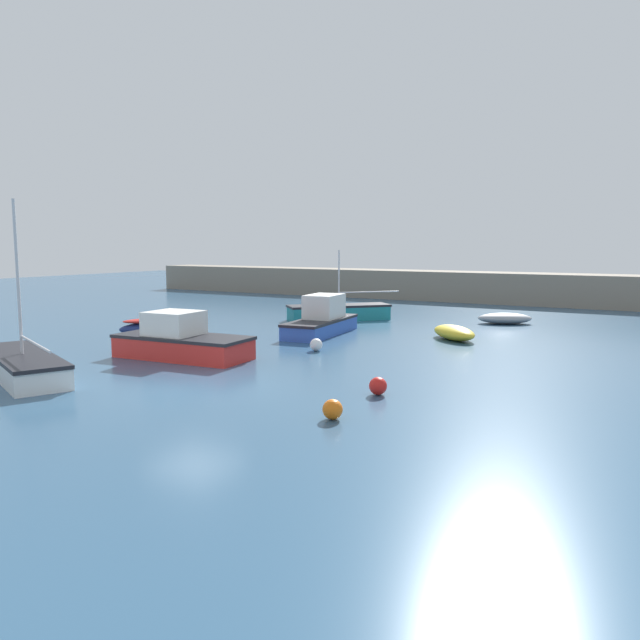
{
  "coord_description": "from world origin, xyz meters",
  "views": [
    {
      "loc": [
        12.42,
        -13.94,
        4.31
      ],
      "look_at": [
        -1.38,
        9.93,
        0.91
      ],
      "focal_mm": 35.0,
      "sensor_mm": 36.0,
      "label": 1
    }
  ],
  "objects": [
    {
      "name": "ground_plane",
      "position": [
        0.0,
        0.0,
        -0.1
      ],
      "size": [
        120.0,
        120.0,
        0.2
      ],
      "primitive_type": "cube",
      "color": "#2D5170"
    },
    {
      "name": "harbor_breakwater",
      "position": [
        0.0,
        31.87,
        1.1
      ],
      "size": [
        60.2,
        3.29,
        2.21
      ],
      "primitive_type": "cube",
      "color": "gray",
      "rests_on": "ground_plane"
    },
    {
      "name": "rowboat_with_red_cover",
      "position": [
        -8.93,
        7.38,
        0.41
      ],
      "size": [
        2.97,
        3.17,
        0.81
      ],
      "rotation": [
        0.0,
        0.0,
        4.0
      ],
      "color": "navy",
      "rests_on": "ground_plane"
    },
    {
      "name": "sailboat_short_mast",
      "position": [
        -4.18,
        16.9,
        0.44
      ],
      "size": [
        5.18,
        5.33,
        3.94
      ],
      "rotation": [
        0.0,
        0.0,
        3.95
      ],
      "color": "teal",
      "rests_on": "ground_plane"
    },
    {
      "name": "motorboat_grey_hull",
      "position": [
        -2.26,
        11.63,
        0.68
      ],
      "size": [
        2.35,
        5.56,
        1.88
      ],
      "rotation": [
        0.0,
        0.0,
        4.82
      ],
      "color": "#2D56B7",
      "rests_on": "ground_plane"
    },
    {
      "name": "rowboat_blue_near",
      "position": [
        4.37,
        19.92,
        0.29
      ],
      "size": [
        3.17,
        2.54,
        0.59
      ],
      "rotation": [
        0.0,
        0.0,
        0.46
      ],
      "color": "gray",
      "rests_on": "ground_plane"
    },
    {
      "name": "sailboat_tall_mast",
      "position": [
        -5.81,
        -1.61,
        0.41
      ],
      "size": [
        6.54,
        3.9,
        5.71
      ],
      "rotation": [
        0.0,
        0.0,
        2.73
      ],
      "color": "white",
      "rests_on": "ground_plane"
    },
    {
      "name": "motorboat_with_cabin",
      "position": [
        -3.76,
        3.53,
        0.65
      ],
      "size": [
        5.39,
        2.47,
        1.76
      ],
      "rotation": [
        0.0,
        0.0,
        0.07
      ],
      "color": "red",
      "rests_on": "ground_plane"
    },
    {
      "name": "rowboat_white_midwater",
      "position": [
        3.75,
        13.11,
        0.32
      ],
      "size": [
        3.0,
        2.97,
        0.64
      ],
      "rotation": [
        0.0,
        0.0,
        2.37
      ],
      "color": "yellow",
      "rests_on": "ground_plane"
    },
    {
      "name": "mooring_buoy_red",
      "position": [
        5.13,
        1.98,
        0.26
      ],
      "size": [
        0.52,
        0.52,
        0.52
      ],
      "primitive_type": "sphere",
      "color": "red",
      "rests_on": "ground_plane"
    },
    {
      "name": "mooring_buoy_white",
      "position": [
        -0.11,
        7.42,
        0.25
      ],
      "size": [
        0.51,
        0.51,
        0.51
      ],
      "primitive_type": "sphere",
      "color": "white",
      "rests_on": "ground_plane"
    },
    {
      "name": "mooring_buoy_orange",
      "position": [
        5.22,
        -0.86,
        0.25
      ],
      "size": [
        0.51,
        0.51,
        0.51
      ],
      "primitive_type": "sphere",
      "color": "orange",
      "rests_on": "ground_plane"
    }
  ]
}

